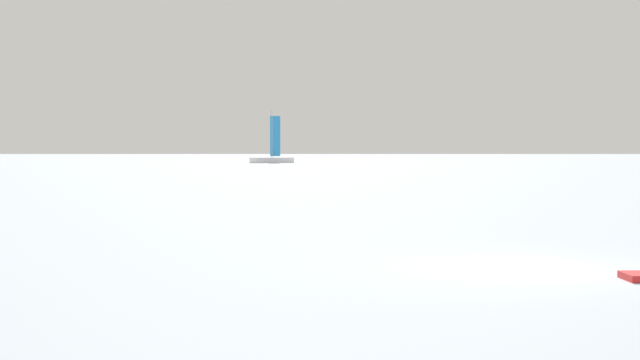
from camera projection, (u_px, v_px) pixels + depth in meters
ground_plane at (530, 269)px, 15.93m from camera, size 4000.00×4000.00×0.00m
distant_headland at (148, 145)px, 1676.37m from camera, size 1322.86×405.97×30.90m
small_sailboat at (272, 159)px, 172.03m from camera, size 9.10×6.55×10.59m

